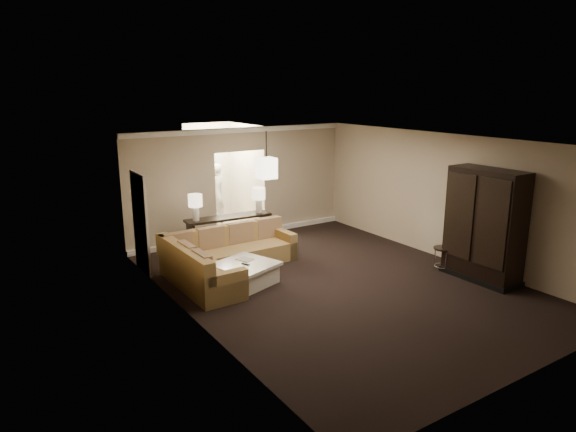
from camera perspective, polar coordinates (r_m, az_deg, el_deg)
ground at (r=10.25m, az=5.50°, el=-7.50°), size 8.00×8.00×0.00m
wall_back at (r=13.10m, az=-5.29°, el=3.68°), size 6.00×0.04×2.80m
wall_front at (r=7.29m, az=25.82°, el=-6.33°), size 6.00×0.04×2.80m
wall_left at (r=8.34m, az=-10.66°, el=-2.63°), size 0.04×8.00×2.80m
wall_right at (r=11.89m, az=17.08°, el=2.02°), size 0.04×8.00×2.80m
ceiling at (r=9.58m, az=5.90°, el=8.26°), size 6.00×8.00×0.02m
crown_molding at (r=12.89m, az=-5.32°, el=9.47°), size 6.00×0.10×0.12m
baseboard at (r=13.37m, az=-5.06°, el=-2.01°), size 6.00×0.10×0.12m
side_door at (r=10.99m, az=-16.06°, el=-0.74°), size 0.05×0.90×2.10m
foyer at (r=14.30m, az=-7.80°, el=4.09°), size 1.44×2.02×2.80m
sectional_sofa at (r=10.68m, az=-7.23°, el=-4.66°), size 2.92×2.32×0.87m
coffee_table at (r=10.17m, az=-4.73°, el=-6.34°), size 1.34×1.34×0.44m
console_table at (r=12.28m, az=-6.59°, el=-1.50°), size 2.10×0.61×0.80m
armoire at (r=10.85m, az=20.96°, el=-1.20°), size 0.67×1.56×2.24m
drink_table at (r=11.30m, az=16.82°, el=-4.05°), size 0.40×0.40×0.50m
table_lamp_left at (r=11.83m, az=-10.26°, el=1.41°), size 0.32×0.32×0.61m
table_lamp_right at (r=12.42m, az=-3.28°, el=2.23°), size 0.32×0.32×0.61m
pendant_light at (r=11.89m, az=-2.41°, el=5.35°), size 0.38×0.38×1.09m
person at (r=14.44m, az=-8.05°, el=2.79°), size 0.82×0.70×1.91m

